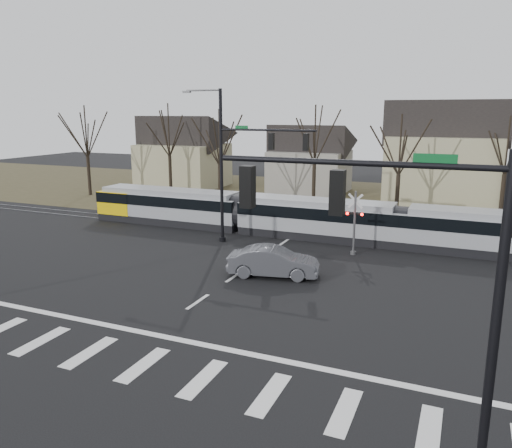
% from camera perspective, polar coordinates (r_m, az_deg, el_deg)
% --- Properties ---
extents(ground, '(140.00, 140.00, 0.00)m').
position_cam_1_polar(ground, '(22.30, -9.24, -10.50)').
color(ground, black).
extents(grass_verge, '(140.00, 28.00, 0.01)m').
position_cam_1_polar(grass_verge, '(51.22, 10.13, 2.70)').
color(grass_verge, '#38331E').
rests_on(grass_verge, ground).
extents(crosswalk, '(27.00, 2.60, 0.01)m').
position_cam_1_polar(crosswalk, '(19.38, -15.74, -14.55)').
color(crosswalk, silver).
rests_on(crosswalk, ground).
extents(stop_line, '(28.00, 0.35, 0.01)m').
position_cam_1_polar(stop_line, '(20.94, -11.92, -12.20)').
color(stop_line, silver).
rests_on(stop_line, ground).
extents(lane_dashes, '(0.18, 30.00, 0.01)m').
position_cam_1_polar(lane_dashes, '(36.12, 4.35, -1.30)').
color(lane_dashes, silver).
rests_on(lane_dashes, ground).
extents(rail_pair, '(90.00, 1.52, 0.06)m').
position_cam_1_polar(rail_pair, '(35.93, 4.25, -1.34)').
color(rail_pair, '#59595E').
rests_on(rail_pair, ground).
extents(tram, '(36.26, 2.69, 2.75)m').
position_cam_1_polar(tram, '(35.32, 6.86, 0.80)').
color(tram, gray).
rests_on(tram, ground).
extents(sedan, '(3.78, 5.62, 1.61)m').
position_cam_1_polar(sedan, '(27.04, 1.99, -4.34)').
color(sedan, '#4E4F55').
rests_on(sedan, ground).
extents(signal_pole_near_right, '(6.72, 0.44, 8.00)m').
position_cam_1_polar(signal_pole_near_right, '(11.83, 16.98, -5.39)').
color(signal_pole_near_right, black).
rests_on(signal_pole_near_right, ground).
extents(signal_pole_far, '(9.28, 0.44, 10.20)m').
position_cam_1_polar(signal_pole_far, '(32.82, -1.49, 7.41)').
color(signal_pole_far, black).
rests_on(signal_pole_far, ground).
extents(rail_crossing_signal, '(1.08, 0.36, 4.00)m').
position_cam_1_polar(rail_crossing_signal, '(31.40, 11.17, -0.12)').
color(rail_crossing_signal, '#59595B').
rests_on(rail_crossing_signal, ground).
extents(tree_row, '(59.20, 7.20, 10.00)m').
position_cam_1_polar(tree_row, '(44.34, 11.14, 7.65)').
color(tree_row, black).
rests_on(tree_row, ground).
extents(house_a, '(9.72, 8.64, 8.60)m').
position_cam_1_polar(house_a, '(60.11, -8.34, 8.51)').
color(house_a, tan).
rests_on(house_a, ground).
extents(house_b, '(8.64, 7.56, 7.65)m').
position_cam_1_polar(house_b, '(55.83, 6.19, 7.74)').
color(house_b, gray).
rests_on(house_b, ground).
extents(house_c, '(10.80, 8.64, 10.10)m').
position_cam_1_polar(house_c, '(50.40, 20.74, 7.92)').
color(house_c, tan).
rests_on(house_c, ground).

